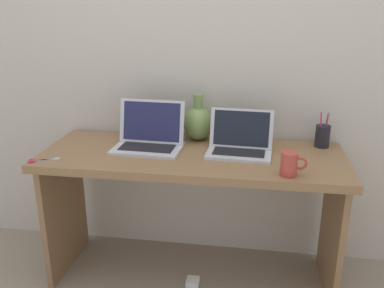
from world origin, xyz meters
TOP-DOWN VIEW (x-y plane):
  - ground_plane at (0.00, 0.00)m, footprint 6.00×6.00m
  - back_wall at (0.00, 0.32)m, footprint 4.40×0.04m
  - desk at (0.00, 0.00)m, footprint 1.52×0.57m
  - laptop_left at (-0.23, 0.06)m, footprint 0.36×0.25m
  - laptop_right at (0.24, 0.05)m, footprint 0.33×0.23m
  - green_vase at (0.00, 0.22)m, footprint 0.16×0.16m
  - coffee_mug at (0.46, -0.21)m, footprint 0.12×0.07m
  - pen_cup at (0.66, 0.20)m, footprint 0.08×0.08m
  - scissors at (-0.71, -0.21)m, footprint 0.14×0.08m
  - power_brick at (0.02, -0.08)m, footprint 0.07×0.07m

SIDE VIEW (x-z plane):
  - ground_plane at x=0.00m, z-range 0.00..0.00m
  - power_brick at x=0.02m, z-range 0.00..0.03m
  - desk at x=0.00m, z-range 0.21..0.93m
  - scissors at x=-0.71m, z-range 0.72..0.73m
  - coffee_mug at x=0.46m, z-range 0.72..0.83m
  - laptop_right at x=0.24m, z-range 0.67..0.89m
  - pen_cup at x=0.66m, z-range 0.69..0.88m
  - laptop_left at x=-0.23m, z-range 0.67..0.91m
  - green_vase at x=0.00m, z-range 0.69..0.95m
  - back_wall at x=0.00m, z-range 0.00..2.40m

